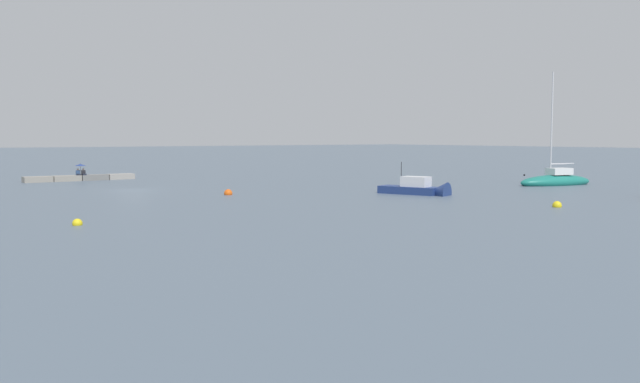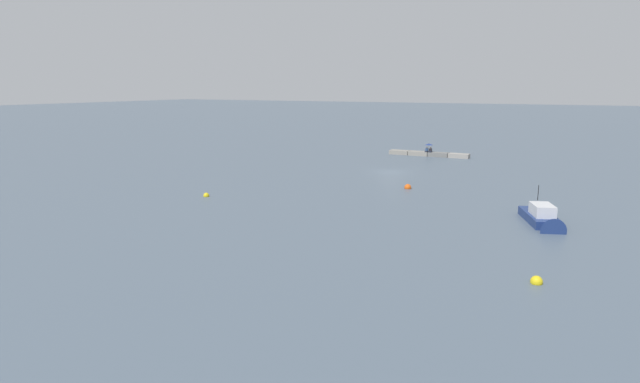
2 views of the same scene
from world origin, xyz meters
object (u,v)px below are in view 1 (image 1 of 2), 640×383
Objects in this scene: sailboat_teal_near at (556,181)px; mooring_buoy_near at (228,193)px; person_seated_dark_left at (84,173)px; mooring_buoy_far at (77,223)px; person_seated_blue_right at (78,173)px; mooring_buoy_mid at (557,206)px; motorboat_navy_mid at (420,190)px; umbrella_open_navy at (80,165)px.

mooring_buoy_near is (31.14, -8.71, -0.29)m from sailboat_teal_near.
mooring_buoy_far is at bearing 72.67° from person_seated_dark_left.
mooring_buoy_mid is (-18.64, 45.87, -0.74)m from person_seated_blue_right.
motorboat_navy_mid is 9.99× the size of mooring_buoy_mid.
person_seated_blue_right is 0.58× the size of umbrella_open_navy.
sailboat_teal_near is 1.84× the size of motorboat_navy_mid.
mooring_buoy_near is (12.94, -8.75, -0.23)m from motorboat_navy_mid.
umbrella_open_navy reaches higher than mooring_buoy_far.
sailboat_teal_near is 18.42× the size of mooring_buoy_mid.
person_seated_dark_left is 48.77m from sailboat_teal_near.
person_seated_blue_right is 1.07× the size of mooring_buoy_near.
person_seated_dark_left is at bearing 151.72° from umbrella_open_navy.
sailboat_teal_near reaches higher than motorboat_navy_mid.
motorboat_navy_mid is 9.02× the size of mooring_buoy_near.
motorboat_navy_mid is 12.49m from mooring_buoy_mid.
umbrella_open_navy reaches higher than mooring_buoy_mid.
mooring_buoy_near reaches higher than mooring_buoy_far.
mooring_buoy_far is at bearing 106.37° from sailboat_teal_near.
mooring_buoy_mid is at bearing 111.78° from umbrella_open_navy.
person_seated_blue_right is 1.19× the size of mooring_buoy_mid.
mooring_buoy_mid is (-0.64, 12.47, -0.24)m from motorboat_navy_mid.
person_seated_blue_right is 38.01m from mooring_buoy_far.
person_seated_dark_left is at bearing -68.46° from mooring_buoy_mid.
person_seated_dark_left is 37.62m from motorboat_navy_mid.
person_seated_dark_left reaches higher than mooring_buoy_mid.
umbrella_open_navy is (0.28, -0.15, 0.85)m from person_seated_dark_left.
umbrella_open_navy is 49.10m from sailboat_teal_near.
person_seated_dark_left is at bearing -82.63° from motorboat_navy_mid.
person_seated_blue_right is at bearing 15.97° from umbrella_open_navy.
motorboat_navy_mid is at bearing -87.08° from mooring_buoy_mid.
person_seated_dark_left is 0.06× the size of sailboat_teal_near.
umbrella_open_navy is (-0.28, -0.08, 0.85)m from person_seated_blue_right.
umbrella_open_navy is at bearing -29.27° from person_seated_dark_left.
person_seated_blue_right is at bearing 59.69° from sailboat_teal_near.
motorboat_navy_mid reaches higher than mooring_buoy_far.
motorboat_navy_mid reaches higher than mooring_buoy_mid.
person_seated_blue_right is at bearing -81.93° from motorboat_navy_mid.
motorboat_navy_mid reaches higher than person_seated_dark_left.
person_seated_blue_right reaches higher than mooring_buoy_mid.
motorboat_navy_mid is at bearing 116.64° from person_seated_dark_left.
person_seated_dark_left is at bearing 59.30° from sailboat_teal_near.
mooring_buoy_near is (-4.51, 24.58, -0.73)m from person_seated_dark_left.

